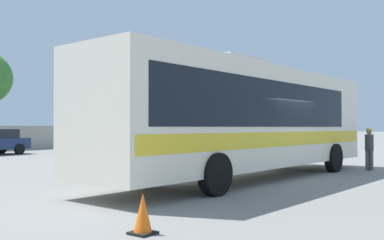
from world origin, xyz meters
The scene contains 5 objects.
ground_plane centered at (0.00, 10.00, 0.00)m, with size 300.00×300.00×0.00m, color gray.
coach_bus_cream_yellow centered at (-0.87, 0.48, 1.99)m, with size 12.60×3.04×3.73m.
attendant_by_bus_door centered at (4.57, -1.73, 0.91)m, with size 0.38×0.38×1.60m.
vendor_umbrella_secondary_blue centered at (10.85, 4.59, 1.62)m, with size 2.54×2.54×1.99m.
traffic_cone_on_apron centered at (-8.01, -1.89, 0.31)m, with size 0.36×0.36×0.64m.
Camera 1 is at (-12.97, -6.67, 1.65)m, focal length 41.43 mm.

